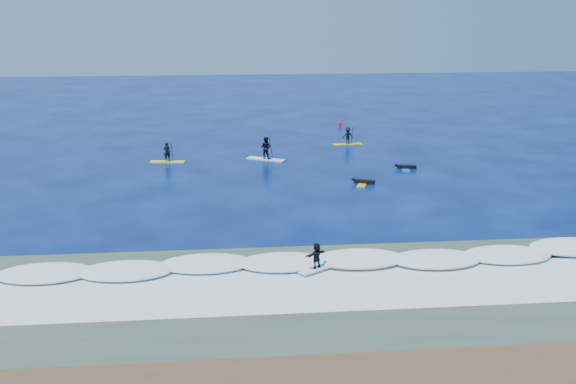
{
  "coord_description": "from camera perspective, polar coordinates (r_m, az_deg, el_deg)",
  "views": [
    {
      "loc": [
        -5.58,
        -40.8,
        13.2
      ],
      "look_at": [
        -1.73,
        1.17,
        0.6
      ],
      "focal_mm": 40.0,
      "sensor_mm": 36.0,
      "label": 1
    }
  ],
  "objects": [
    {
      "name": "sup_paddler_left",
      "position": [
        55.32,
        -10.68,
        3.23
      ],
      "size": [
        2.97,
        1.07,
        2.04
      ],
      "rotation": [
        0.0,
        0.0,
        -0.12
      ],
      "color": "yellow",
      "rests_on": "ground"
    },
    {
      "name": "wave_surfer",
      "position": [
        32.45,
        2.55,
        -5.83
      ],
      "size": [
        1.95,
        1.51,
        1.42
      ],
      "rotation": [
        0.0,
        0.0,
        0.56
      ],
      "color": "white",
      "rests_on": "breaking_wave"
    },
    {
      "name": "prone_paddler_near",
      "position": [
        48.35,
        6.7,
        0.88
      ],
      "size": [
        1.73,
        2.29,
        0.47
      ],
      "rotation": [
        0.0,
        0.0,
        1.19
      ],
      "color": "gold",
      "rests_on": "ground"
    },
    {
      "name": "sup_paddler_center",
      "position": [
        55.28,
        -1.99,
        3.76
      ],
      "size": [
        3.36,
        2.3,
        2.35
      ],
      "rotation": [
        0.0,
        0.0,
        -0.48
      ],
      "color": "white",
      "rests_on": "ground"
    },
    {
      "name": "marker_buoy",
      "position": [
        70.53,
        4.63,
        6.07
      ],
      "size": [
        0.3,
        0.3,
        0.73
      ],
      "rotation": [
        0.0,
        0.0,
        0.28
      ],
      "color": "red",
      "rests_on": "ground"
    },
    {
      "name": "ground",
      "position": [
        43.24,
        2.42,
        -1.14
      ],
      "size": [
        160.0,
        160.0,
        0.0
      ],
      "primitive_type": "plane",
      "color": "#030C3F",
      "rests_on": "ground"
    },
    {
      "name": "whitewater",
      "position": [
        31.28,
        5.59,
        -8.41
      ],
      "size": [
        34.0,
        5.0,
        0.02
      ],
      "primitive_type": "cube",
      "color": "silver",
      "rests_on": "ground"
    },
    {
      "name": "sup_paddler_right",
      "position": [
        61.38,
        5.33,
        4.88
      ],
      "size": [
        2.81,
        0.91,
        1.94
      ],
      "rotation": [
        0.0,
        0.0,
        0.08
      ],
      "color": "gold",
      "rests_on": "ground"
    },
    {
      "name": "prone_paddler_far",
      "position": [
        53.15,
        10.4,
        2.17
      ],
      "size": [
        1.79,
        2.32,
        0.47
      ],
      "rotation": [
        0.0,
        0.0,
        1.38
      ],
      "color": "#175CAE",
      "rests_on": "ground"
    },
    {
      "name": "shallow_water",
      "position": [
        30.39,
        5.94,
        -9.19
      ],
      "size": [
        90.0,
        13.0,
        0.01
      ],
      "primitive_type": "cube",
      "color": "#324538",
      "rests_on": "ground"
    },
    {
      "name": "breaking_wave",
      "position": [
        33.97,
        4.65,
        -6.28
      ],
      "size": [
        40.0,
        6.0,
        0.3
      ],
      "primitive_type": "cube",
      "color": "white",
      "rests_on": "ground"
    }
  ]
}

